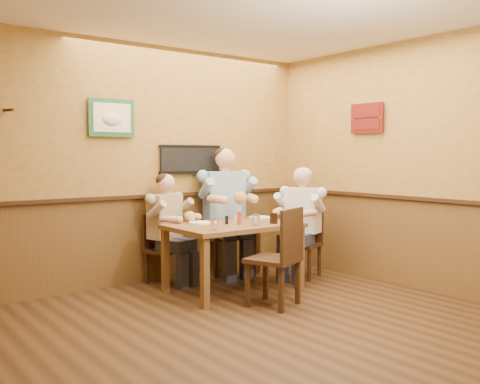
{
  "coord_description": "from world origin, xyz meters",
  "views": [
    {
      "loc": [
        -2.7,
        -3.19,
        1.51
      ],
      "look_at": [
        0.83,
        1.45,
        1.1
      ],
      "focal_mm": 40.0,
      "sensor_mm": 36.0,
      "label": 1
    }
  ],
  "objects_px": {
    "chair_right_end": "(302,243)",
    "hot_sauce_bottle": "(239,217)",
    "water_glass_mid": "(256,220)",
    "cola_tumbler": "(274,218)",
    "diner_white_elder": "(303,228)",
    "chair_back_left": "(165,249)",
    "dining_table": "(234,232)",
    "diner_blue_polo": "(224,218)",
    "chair_near_side": "(273,257)",
    "water_glass_left": "(214,224)",
    "chair_back_right": "(224,234)",
    "salt_shaker": "(236,220)",
    "pepper_shaker": "(227,220)",
    "diner_tan_shirt": "(165,234)"
  },
  "relations": [
    {
      "from": "chair_right_end",
      "to": "diner_tan_shirt",
      "type": "bearing_deg",
      "value": -139.13
    },
    {
      "from": "cola_tumbler",
      "to": "chair_back_left",
      "type": "bearing_deg",
      "value": 126.76
    },
    {
      "from": "water_glass_mid",
      "to": "pepper_shaker",
      "type": "xyz_separation_m",
      "value": [
        -0.2,
        0.27,
        -0.01
      ]
    },
    {
      "from": "hot_sauce_bottle",
      "to": "pepper_shaker",
      "type": "relative_size",
      "value": 1.8
    },
    {
      "from": "hot_sauce_bottle",
      "to": "dining_table",
      "type": "bearing_deg",
      "value": 85.98
    },
    {
      "from": "diner_white_elder",
      "to": "water_glass_left",
      "type": "distance_m",
      "value": 1.56
    },
    {
      "from": "chair_back_right",
      "to": "cola_tumbler",
      "type": "height_order",
      "value": "chair_back_right"
    },
    {
      "from": "cola_tumbler",
      "to": "hot_sauce_bottle",
      "type": "relative_size",
      "value": 0.68
    },
    {
      "from": "salt_shaker",
      "to": "pepper_shaker",
      "type": "distance_m",
      "value": 0.1
    },
    {
      "from": "chair_back_left",
      "to": "hot_sauce_bottle",
      "type": "bearing_deg",
      "value": -82.29
    },
    {
      "from": "chair_back_right",
      "to": "pepper_shaker",
      "type": "distance_m",
      "value": 0.95
    },
    {
      "from": "salt_shaker",
      "to": "pepper_shaker",
      "type": "bearing_deg",
      "value": 127.1
    },
    {
      "from": "chair_right_end",
      "to": "water_glass_left",
      "type": "bearing_deg",
      "value": -101.11
    },
    {
      "from": "chair_back_left",
      "to": "diner_blue_polo",
      "type": "relative_size",
      "value": 0.57
    },
    {
      "from": "chair_right_end",
      "to": "pepper_shaker",
      "type": "distance_m",
      "value": 1.21
    },
    {
      "from": "diner_blue_polo",
      "to": "water_glass_left",
      "type": "xyz_separation_m",
      "value": [
        -0.87,
        -1.03,
        0.09
      ]
    },
    {
      "from": "chair_right_end",
      "to": "cola_tumbler",
      "type": "xyz_separation_m",
      "value": [
        -0.71,
        -0.28,
        0.38
      ]
    },
    {
      "from": "diner_tan_shirt",
      "to": "pepper_shaker",
      "type": "distance_m",
      "value": 0.87
    },
    {
      "from": "diner_tan_shirt",
      "to": "salt_shaker",
      "type": "height_order",
      "value": "diner_tan_shirt"
    },
    {
      "from": "water_glass_mid",
      "to": "hot_sauce_bottle",
      "type": "xyz_separation_m",
      "value": [
        -0.12,
        0.14,
        0.02
      ]
    },
    {
      "from": "hot_sauce_bottle",
      "to": "salt_shaker",
      "type": "height_order",
      "value": "hot_sauce_bottle"
    },
    {
      "from": "dining_table",
      "to": "chair_back_right",
      "type": "relative_size",
      "value": 1.4
    },
    {
      "from": "chair_right_end",
      "to": "diner_white_elder",
      "type": "bearing_deg",
      "value": 0.0
    },
    {
      "from": "salt_shaker",
      "to": "pepper_shaker",
      "type": "xyz_separation_m",
      "value": [
        -0.06,
        0.08,
        -0.0
      ]
    },
    {
      "from": "water_glass_mid",
      "to": "chair_back_left",
      "type": "bearing_deg",
      "value": 117.38
    },
    {
      "from": "dining_table",
      "to": "diner_blue_polo",
      "type": "bearing_deg",
      "value": 61.16
    },
    {
      "from": "cola_tumbler",
      "to": "pepper_shaker",
      "type": "xyz_separation_m",
      "value": [
        -0.44,
        0.28,
        -0.01
      ]
    },
    {
      "from": "water_glass_mid",
      "to": "salt_shaker",
      "type": "distance_m",
      "value": 0.23
    },
    {
      "from": "diner_white_elder",
      "to": "chair_back_right",
      "type": "bearing_deg",
      "value": -160.83
    },
    {
      "from": "diner_blue_polo",
      "to": "cola_tumbler",
      "type": "xyz_separation_m",
      "value": [
        -0.06,
        -1.02,
        0.09
      ]
    },
    {
      "from": "cola_tumbler",
      "to": "pepper_shaker",
      "type": "relative_size",
      "value": 1.24
    },
    {
      "from": "chair_back_left",
      "to": "chair_back_right",
      "type": "height_order",
      "value": "chair_back_right"
    },
    {
      "from": "chair_near_side",
      "to": "diner_blue_polo",
      "type": "xyz_separation_m",
      "value": [
        0.46,
        1.47,
        0.22
      ]
    },
    {
      "from": "cola_tumbler",
      "to": "diner_white_elder",
      "type": "bearing_deg",
      "value": 21.3
    },
    {
      "from": "chair_back_right",
      "to": "chair_near_side",
      "type": "distance_m",
      "value": 1.54
    },
    {
      "from": "chair_back_left",
      "to": "hot_sauce_bottle",
      "type": "xyz_separation_m",
      "value": [
        0.41,
        -0.9,
        0.43
      ]
    },
    {
      "from": "water_glass_left",
      "to": "water_glass_mid",
      "type": "xyz_separation_m",
      "value": [
        0.56,
        0.02,
        0.0
      ]
    },
    {
      "from": "diner_blue_polo",
      "to": "water_glass_mid",
      "type": "relative_size",
      "value": 11.78
    },
    {
      "from": "dining_table",
      "to": "chair_right_end",
      "type": "bearing_deg",
      "value": 0.89
    },
    {
      "from": "diner_tan_shirt",
      "to": "water_glass_left",
      "type": "height_order",
      "value": "diner_tan_shirt"
    },
    {
      "from": "diner_blue_polo",
      "to": "chair_back_left",
      "type": "bearing_deg",
      "value": -168.47
    },
    {
      "from": "chair_back_left",
      "to": "chair_right_end",
      "type": "distance_m",
      "value": 1.68
    },
    {
      "from": "water_glass_left",
      "to": "cola_tumbler",
      "type": "relative_size",
      "value": 1.02
    },
    {
      "from": "chair_right_end",
      "to": "hot_sauce_bottle",
      "type": "relative_size",
      "value": 5.09
    },
    {
      "from": "chair_back_left",
      "to": "pepper_shaker",
      "type": "distance_m",
      "value": 0.93
    },
    {
      "from": "dining_table",
      "to": "cola_tumbler",
      "type": "xyz_separation_m",
      "value": [
        0.36,
        -0.26,
        0.15
      ]
    },
    {
      "from": "salt_shaker",
      "to": "dining_table",
      "type": "bearing_deg",
      "value": 72.44
    },
    {
      "from": "chair_back_left",
      "to": "pepper_shaker",
      "type": "bearing_deg",
      "value": -83.21
    },
    {
      "from": "chair_back_left",
      "to": "diner_white_elder",
      "type": "height_order",
      "value": "diner_white_elder"
    },
    {
      "from": "diner_tan_shirt",
      "to": "water_glass_mid",
      "type": "relative_size",
      "value": 9.53
    }
  ]
}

